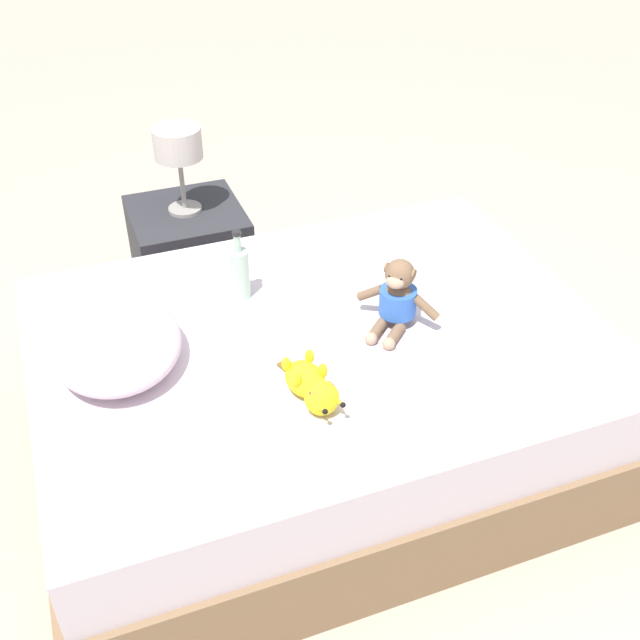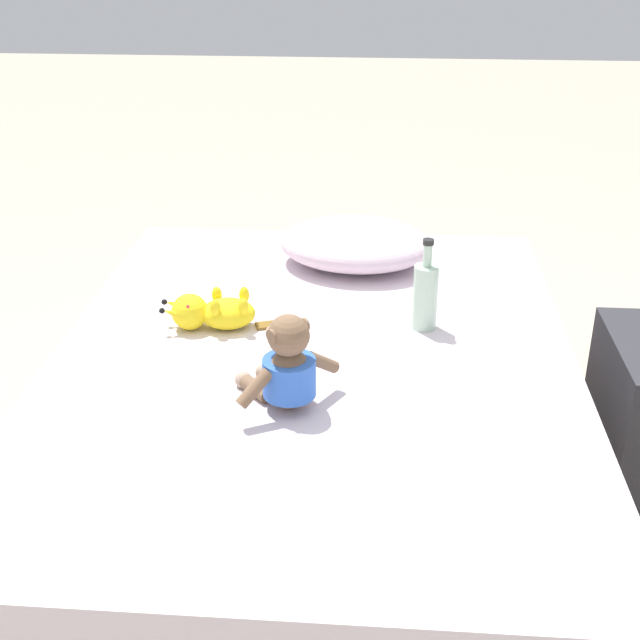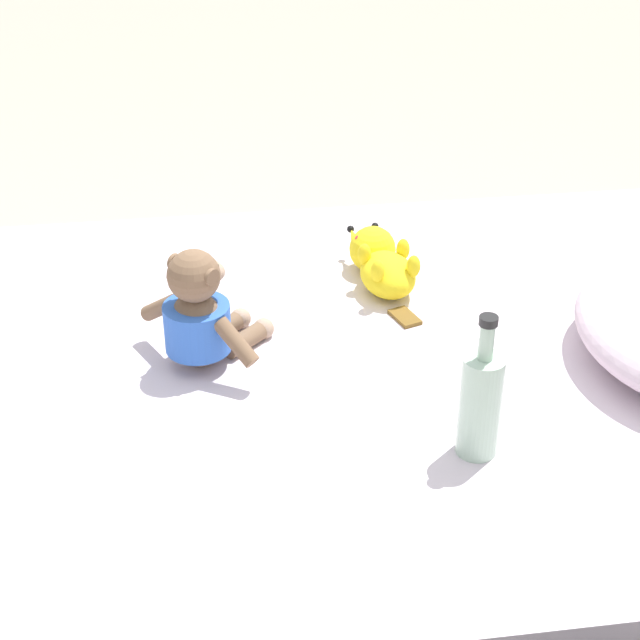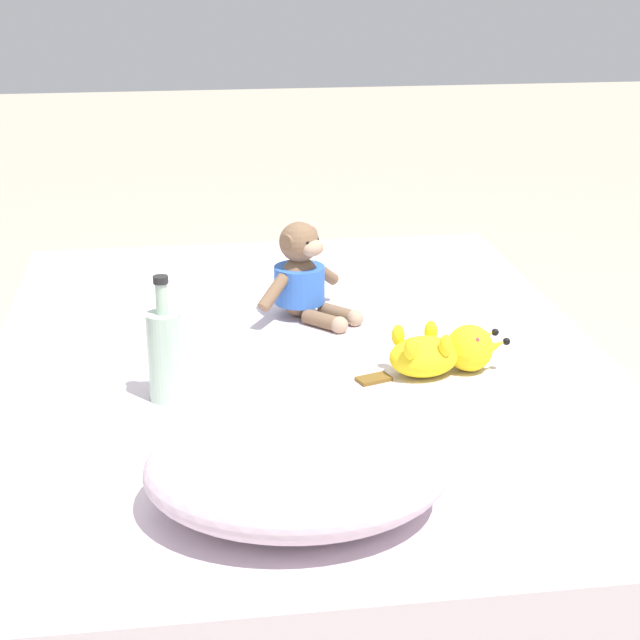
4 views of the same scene
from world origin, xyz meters
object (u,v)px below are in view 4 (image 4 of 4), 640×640
(plush_monkey, at_px, (303,279))
(plush_yellow_creature, at_px, (443,352))
(glass_bottle, at_px, (165,353))
(pillow, at_px, (296,468))
(bed, at_px, (300,462))

(plush_monkey, bearing_deg, plush_yellow_creature, 122.97)
(plush_yellow_creature, relative_size, glass_bottle, 1.29)
(pillow, xyz_separation_m, glass_bottle, (0.21, -0.45, 0.03))
(plush_yellow_creature, bearing_deg, pillow, 53.10)
(bed, xyz_separation_m, pillow, (0.08, 0.63, 0.33))
(pillow, bearing_deg, plush_monkey, -98.01)
(pillow, relative_size, plush_yellow_creature, 1.58)
(bed, bearing_deg, glass_bottle, 32.07)
(bed, xyz_separation_m, glass_bottle, (0.29, 0.18, 0.36))
(bed, relative_size, plush_monkey, 7.30)
(bed, height_order, plush_yellow_creature, plush_yellow_creature)
(pillow, bearing_deg, glass_bottle, -65.35)
(plush_monkey, height_order, plush_yellow_creature, plush_monkey)
(plush_monkey, height_order, glass_bottle, glass_bottle)
(pillow, height_order, glass_bottle, glass_bottle)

